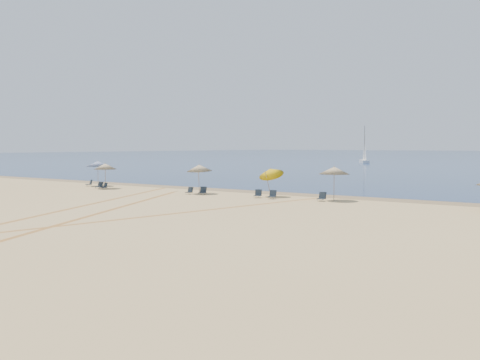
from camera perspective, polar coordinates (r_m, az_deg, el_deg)
The scene contains 17 objects.
ground at distance 29.41m, azimuth -22.85°, elevation -4.62°, with size 160.00×160.00×0.00m, color tan.
wet_sand at distance 46.78m, azimuth 2.79°, elevation -1.32°, with size 500.00×500.00×0.00m, color olive.
umbrella_0 at distance 55.83m, azimuth -15.01°, elevation 1.68°, with size 2.31×2.31×2.59m.
umbrella_1 at distance 52.37m, azimuth -14.26°, elevation 1.42°, with size 2.16×2.16×2.45m.
umbrella_2 at distance 45.46m, azimuth -4.39°, elevation 1.30°, with size 2.17×2.20×2.55m.
umbrella_3 at distance 42.65m, azimuth 3.32°, elevation 0.87°, with size 2.02×2.07×2.67m.
umbrella_4 at distance 40.23m, azimuth 10.07°, elevation 1.01°, with size 2.30×2.30×2.59m.
chair_0 at distance 55.98m, azimuth -15.82°, elevation -0.34°, with size 0.73×0.78×0.64m.
chair_1 at distance 52.51m, azimuth -14.81°, elevation -0.58°, with size 0.63×0.71×0.65m.
chair_2 at distance 51.48m, azimuth -14.35°, elevation -0.67°, with size 0.61×0.68×0.62m.
chair_3 at distance 45.23m, azimuth -5.43°, elevation -1.18°, with size 0.53×0.61×0.59m.
chair_4 at distance 44.51m, azimuth -4.01°, elevation -1.21°, with size 0.73×0.79×0.67m.
chair_5 at distance 41.91m, azimuth 1.95°, elevation -1.52°, with size 0.71×0.77×0.65m.
chair_6 at distance 41.17m, azimuth 3.50°, elevation -1.61°, with size 0.69×0.76×0.66m.
chair_7 at distance 39.91m, azimuth 8.78°, elevation -1.82°, with size 0.61×0.69×0.66m.
sailboat_2 at distance 129.30m, azimuth 13.21°, elevation 2.98°, with size 4.33×5.81×8.76m.
tire_tracks at distance 36.08m, azimuth -11.74°, elevation -2.90°, with size 44.43×41.56×0.00m.
Camera 1 is at (24.61, -15.56, 4.12)m, focal length 39.78 mm.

